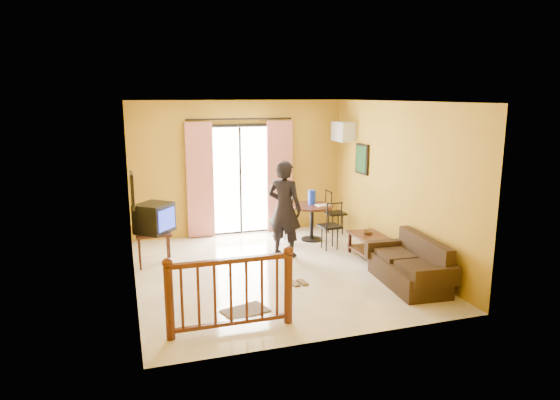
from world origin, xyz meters
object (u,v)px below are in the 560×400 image
object	(u,v)px
standing_person	(285,209)
television	(154,218)
sofa	(411,267)
coffee_table	(371,243)
dining_table	(312,213)

from	to	relation	value
standing_person	television	bearing A→B (deg)	38.45
standing_person	sofa	bearing A→B (deg)	169.12
sofa	standing_person	size ratio (longest dim) A/B	0.91
sofa	coffee_table	bearing A→B (deg)	94.28
coffee_table	standing_person	distance (m)	1.67
television	standing_person	bearing A→B (deg)	-54.29
dining_table	coffee_table	bearing A→B (deg)	-67.16
sofa	standing_person	world-z (taller)	standing_person
dining_table	standing_person	xyz separation A→B (m)	(-0.84, -0.78, 0.31)
television	dining_table	bearing A→B (deg)	-38.85
coffee_table	standing_person	size ratio (longest dim) A/B	0.54
sofa	standing_person	bearing A→B (deg)	130.38
television	sofa	bearing A→B (deg)	-79.73
coffee_table	standing_person	xyz separation A→B (m)	(-1.43, 0.63, 0.60)
television	dining_table	distance (m)	3.19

